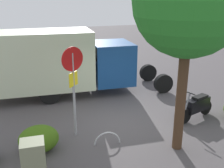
# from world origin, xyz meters

# --- Properties ---
(ground_plane) EXTENTS (60.00, 60.00, 0.00)m
(ground_plane) POSITION_xyz_m (0.00, 0.00, 0.00)
(ground_plane) COLOR #4D484A
(box_truck_near) EXTENTS (8.64, 2.79, 2.98)m
(box_truck_near) POSITION_xyz_m (1.68, -3.63, 1.64)
(box_truck_near) COLOR black
(box_truck_near) RESTS_ON ground
(motorcycle) EXTENTS (1.76, 0.77, 1.20)m
(motorcycle) POSITION_xyz_m (-2.77, 0.57, 0.52)
(motorcycle) COLOR black
(motorcycle) RESTS_ON ground
(stop_sign) EXTENTS (0.71, 0.33, 2.98)m
(stop_sign) POSITION_xyz_m (1.80, 0.32, 1.99)
(stop_sign) COLOR #9E9EA3
(stop_sign) RESTS_ON ground
(street_tree) EXTENTS (3.01, 3.01, 5.83)m
(street_tree) POSITION_xyz_m (-0.97, 2.09, 4.30)
(street_tree) COLOR #47301E
(street_tree) RESTS_ON ground
(utility_cabinet) EXTENTS (0.61, 0.56, 1.08)m
(utility_cabinet) POSITION_xyz_m (3.24, 2.19, 0.54)
(utility_cabinet) COLOR gray
(utility_cabinet) RESTS_ON ground
(bike_rack_hoop) EXTENTS (0.85, 0.15, 0.85)m
(bike_rack_hoop) POSITION_xyz_m (0.99, 1.21, 0.00)
(bike_rack_hoop) COLOR #B7B7BC
(bike_rack_hoop) RESTS_ON ground
(shrub_mid_verge) EXTENTS (1.18, 0.97, 0.81)m
(shrub_mid_verge) POSITION_xyz_m (3.03, 0.91, 0.40)
(shrub_mid_verge) COLOR #3F6616
(shrub_mid_verge) RESTS_ON ground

